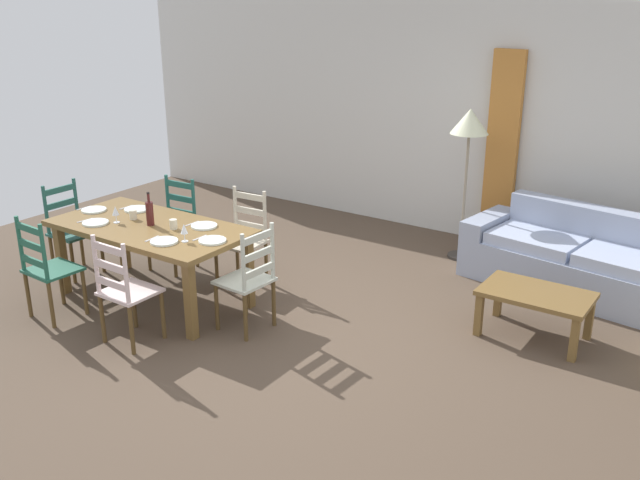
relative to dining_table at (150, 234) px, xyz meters
The scene contains 30 objects.
ground_plane 1.73m from the dining_table, ahead, with size 9.60×9.60×0.02m, color brown.
wall_far 3.84m from the dining_table, 65.20° to the left, with size 9.60×0.16×2.70m, color silver.
curtain_panel_left 3.94m from the dining_table, 57.27° to the left, with size 0.35×0.08×2.20m, color #BA7531.
dining_table is the anchor object (origin of this frame).
dining_chair_near_left 0.94m from the dining_table, 120.90° to the right, with size 0.44×0.42×0.96m.
dining_chair_near_right 0.89m from the dining_table, 57.62° to the right, with size 0.42×0.40×0.96m.
dining_chair_far_left 0.85m from the dining_table, 120.68° to the left, with size 0.44×0.42×0.96m.
dining_chair_far_right 0.93m from the dining_table, 59.63° to the left, with size 0.44×0.42×0.96m.
dining_chair_head_west 1.20m from the dining_table, behind, with size 0.41×0.43×0.96m.
dining_chair_head_east 1.17m from the dining_table, ahead, with size 0.42×0.44×0.96m.
dinner_plate_near_left 0.52m from the dining_table, 150.95° to the right, with size 0.24×0.24×0.02m, color white.
fork_near_left 0.66m from the dining_table, 157.38° to the right, with size 0.02×0.17×0.01m, color silver.
dinner_plate_near_right 0.52m from the dining_table, 29.05° to the right, with size 0.24×0.24×0.02m, color white.
fork_near_right 0.40m from the dining_table, 39.81° to the right, with size 0.02×0.17×0.01m, color silver.
dinner_plate_far_left 0.52m from the dining_table, 150.95° to the left, with size 0.24×0.24×0.02m, color white.
fork_far_left 0.66m from the dining_table, 157.38° to the left, with size 0.02×0.17×0.01m, color silver.
dinner_plate_far_right 0.52m from the dining_table, 29.05° to the left, with size 0.24×0.24×0.02m, color white.
fork_far_right 0.40m from the dining_table, 39.81° to the left, with size 0.02×0.17×0.01m, color silver.
dinner_plate_head_west 0.79m from the dining_table, behind, with size 0.24×0.24×0.02m, color white.
fork_head_west 0.93m from the dining_table, behind, with size 0.02×0.17×0.01m, color silver.
dinner_plate_head_east 0.79m from the dining_table, ahead, with size 0.24×0.24×0.02m, color white.
fork_head_east 0.64m from the dining_table, ahead, with size 0.02×0.17×0.01m, color silver.
wine_bottle 0.20m from the dining_table, 58.31° to the left, with size 0.07×0.07×0.32m.
wine_glass_near_left 0.38m from the dining_table, 158.21° to the right, with size 0.06×0.06×0.16m.
wine_glass_near_right 0.63m from the dining_table, 13.12° to the right, with size 0.06×0.06×0.16m.
coffee_cup_primary 0.30m from the dining_table, 11.11° to the left, with size 0.07×0.07×0.09m, color beige.
coffee_cup_secondary 0.29m from the dining_table, behind, with size 0.07×0.07×0.09m, color beige.
couch 4.17m from the dining_table, 36.83° to the left, with size 2.37×1.11×0.80m.
coffee_table 3.49m from the dining_table, 21.51° to the left, with size 0.90×0.56×0.42m.
standing_lamp 3.40m from the dining_table, 53.68° to the left, with size 0.40×0.40×1.64m.
Camera 1 is at (3.17, -4.34, 2.85)m, focal length 39.54 mm.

